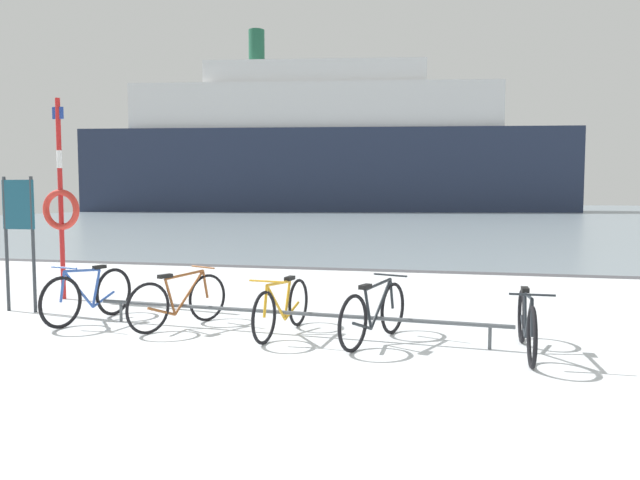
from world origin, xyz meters
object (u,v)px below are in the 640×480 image
object	(u,v)px
bicycle_1	(179,301)
rescue_post	(61,204)
bicycle_4	(527,324)
info_sign	(19,220)
bicycle_0	(88,295)
ferry_ship	(324,151)
bicycle_2	(282,308)
bicycle_3	(374,313)

from	to	relation	value
bicycle_1	rescue_post	world-z (taller)	rescue_post
bicycle_4	info_sign	distance (m)	7.40
bicycle_0	ferry_ship	size ratio (longest dim) A/B	0.03
bicycle_2	rescue_post	distance (m)	4.92
bicycle_1	bicycle_3	xyz separation A→B (m)	(2.68, -0.22, -0.00)
bicycle_0	info_sign	size ratio (longest dim) A/B	0.80
bicycle_4	bicycle_0	bearing A→B (deg)	175.95
rescue_post	bicycle_1	bearing A→B (deg)	-27.86
bicycle_0	rescue_post	size ratio (longest dim) A/B	0.48
bicycle_3	info_sign	world-z (taller)	info_sign
bicycle_2	bicycle_0	bearing A→B (deg)	177.63
rescue_post	ferry_ship	xyz separation A→B (m)	(-9.08, 60.01, 5.52)
bicycle_1	ferry_ship	xyz separation A→B (m)	(-12.05, 61.58, 6.80)
bicycle_3	ferry_ship	world-z (taller)	ferry_ship
bicycle_4	ferry_ship	xyz separation A→B (m)	(-16.47, 61.95, 6.81)
bicycle_2	bicycle_3	size ratio (longest dim) A/B	1.04
info_sign	rescue_post	distance (m)	1.16
bicycle_1	info_sign	distance (m)	3.08
bicycle_1	ferry_ship	world-z (taller)	ferry_ship
bicycle_1	bicycle_4	size ratio (longest dim) A/B	0.88
bicycle_1	bicycle_0	bearing A→B (deg)	178.49
rescue_post	ferry_ship	size ratio (longest dim) A/B	0.06
bicycle_4	rescue_post	bearing A→B (deg)	165.24
bicycle_0	rescue_post	xyz separation A→B (m)	(-1.55, 1.53, 1.27)
bicycle_2	ferry_ship	bearing A→B (deg)	102.37
bicycle_0	bicycle_4	bearing A→B (deg)	-4.05
bicycle_2	info_sign	size ratio (longest dim) A/B	0.83
bicycle_2	ferry_ship	xyz separation A→B (m)	(-13.52, 61.66, 6.81)
bicycle_1	bicycle_4	distance (m)	4.43
bicycle_0	ferry_ship	distance (m)	62.82
info_sign	rescue_post	size ratio (longest dim) A/B	0.60
bicycle_0	rescue_post	world-z (taller)	rescue_post
rescue_post	ferry_ship	distance (m)	60.94
ferry_ship	rescue_post	bearing A→B (deg)	-81.40
bicycle_3	ferry_ship	xyz separation A→B (m)	(-14.73, 61.80, 6.80)
bicycle_1	info_sign	world-z (taller)	info_sign
bicycle_0	bicycle_1	size ratio (longest dim) A/B	1.07
rescue_post	ferry_ship	bearing A→B (deg)	98.60
bicycle_2	bicycle_4	distance (m)	2.96
bicycle_0	bicycle_2	size ratio (longest dim) A/B	0.96
bicycle_2	ferry_ship	distance (m)	63.49
rescue_post	bicycle_3	bearing A→B (deg)	-17.59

